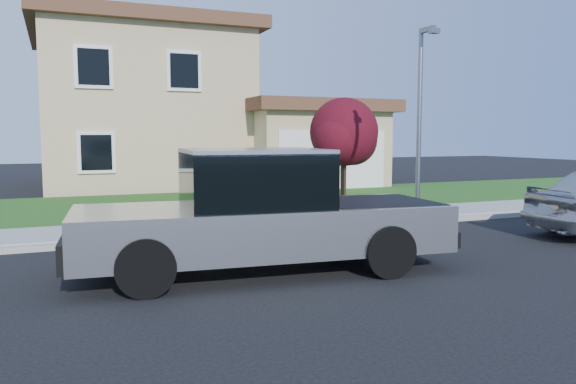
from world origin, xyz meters
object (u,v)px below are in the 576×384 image
(pickup_truck, at_px, (262,215))
(ornamental_tree, at_px, (345,135))
(woman, at_px, (263,208))
(street_lamp, at_px, (421,115))
(trash_bin, at_px, (294,203))

(pickup_truck, xyz_separation_m, ornamental_tree, (5.47, 7.37, 1.28))
(woman, xyz_separation_m, street_lamp, (4.64, 1.60, 1.85))
(pickup_truck, xyz_separation_m, trash_bin, (2.02, 3.42, -0.28))
(pickup_truck, bearing_deg, street_lamp, 35.31)
(ornamental_tree, bearing_deg, woman, -129.41)
(pickup_truck, xyz_separation_m, woman, (0.51, 1.35, -0.08))
(street_lamp, bearing_deg, trash_bin, 169.10)
(woman, distance_m, ornamental_tree, 7.92)
(ornamental_tree, bearing_deg, trash_bin, -131.08)
(woman, bearing_deg, street_lamp, -136.60)
(ornamental_tree, distance_m, street_lamp, 4.46)
(trash_bin, bearing_deg, ornamental_tree, 55.09)
(woman, xyz_separation_m, ornamental_tree, (4.95, 6.03, 1.36))
(pickup_truck, height_order, street_lamp, street_lamp)
(trash_bin, bearing_deg, pickup_truck, -114.43)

